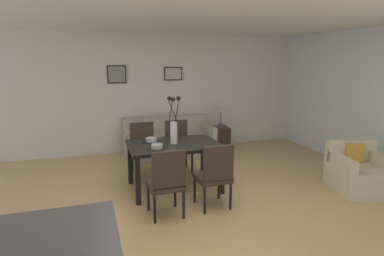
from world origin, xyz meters
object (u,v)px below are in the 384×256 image
object	(u,v)px
sofa	(169,142)
framed_picture_center	(173,74)
table_lamp	(221,111)
framed_picture_left	(117,74)
bowl_near_left	(157,146)
side_table	(220,138)
dining_table	(174,149)
centerpiece_vase	(174,126)
bowl_near_right	(151,139)
dining_chair_near_right	(143,146)
armchair	(359,173)
dining_chair_far_right	(178,143)
dining_chair_near_left	(167,180)
dining_chair_far_left	(215,173)

from	to	relation	value
sofa	framed_picture_center	xyz separation A→B (m)	(0.24, 0.48, 1.44)
table_lamp	framed_picture_left	world-z (taller)	framed_picture_left
bowl_near_left	side_table	xyz separation A→B (m)	(1.92, 2.15, -0.52)
bowl_near_left	dining_table	bearing A→B (deg)	34.49
centerpiece_vase	bowl_near_right	xyz separation A→B (m)	(-0.32, 0.22, -0.24)
sofa	table_lamp	distance (m)	1.38
dining_chair_near_right	bowl_near_left	size ratio (longest dim) A/B	5.41
side_table	armchair	bearing A→B (deg)	-68.71
sofa	dining_chair_far_right	bearing A→B (deg)	-94.01
dining_table	framed_picture_center	world-z (taller)	framed_picture_center
dining_chair_far_right	sofa	size ratio (longest dim) A/B	0.49
framed_picture_left	dining_chair_near_left	bearing A→B (deg)	-85.14
framed_picture_center	side_table	bearing A→B (deg)	-23.88
dining_chair_far_left	side_table	xyz separation A→B (m)	(1.27, 2.80, -0.25)
dining_chair_near_left	framed_picture_left	size ratio (longest dim) A/B	2.32
dining_table	framed_picture_left	world-z (taller)	framed_picture_left
framed_picture_left	framed_picture_center	size ratio (longest dim) A/B	0.96
armchair	framed_picture_center	distance (m)	4.20
centerpiece_vase	armchair	bearing A→B (deg)	-19.38
dining_table	dining_chair_far_right	xyz separation A→B (m)	(0.31, 0.88, -0.14)
dining_table	sofa	distance (m)	1.96
armchair	framed_picture_center	bearing A→B (deg)	122.43
bowl_near_left	centerpiece_vase	bearing A→B (deg)	34.58
bowl_near_left	bowl_near_right	xyz separation A→B (m)	(0.00, 0.43, 0.00)
centerpiece_vase	framed_picture_left	size ratio (longest dim) A/B	1.85
sofa	framed_picture_center	world-z (taller)	framed_picture_center
armchair	dining_chair_far_right	bearing A→B (deg)	142.84
dining_chair_near_left	dining_chair_far_left	xyz separation A→B (m)	(0.68, 0.05, 0.00)
dining_chair_near_left	centerpiece_vase	world-z (taller)	centerpiece_vase
side_table	armchair	distance (m)	3.10
dining_chair_near_left	framed_picture_center	world-z (taller)	framed_picture_center
dining_chair_near_right	side_table	xyz separation A→B (m)	(1.95, 1.07, -0.25)
dining_chair_near_left	dining_chair_far_right	size ratio (longest dim) A/B	1.00
dining_chair_far_right	centerpiece_vase	distance (m)	1.06
dining_table	framed_picture_left	distance (m)	2.67
dining_chair_near_right	framed_picture_left	size ratio (longest dim) A/B	2.32
dining_table	sofa	xyz separation A→B (m)	(0.38, 1.89, -0.37)
dining_chair_far_left	framed_picture_center	bearing A→B (deg)	85.09
bowl_near_right	centerpiece_vase	bearing A→B (deg)	-34.25
table_lamp	armchair	bearing A→B (deg)	-68.71
dining_chair_far_right	framed_picture_center	xyz separation A→B (m)	(0.31, 1.49, 1.21)
dining_chair_near_left	framed_picture_left	world-z (taller)	framed_picture_left
side_table	framed_picture_center	xyz separation A→B (m)	(-0.99, 0.44, 1.46)
dining_chair_far_left	dining_chair_near_left	bearing A→B (deg)	-175.68
dining_table	centerpiece_vase	size ratio (longest dim) A/B	1.90
table_lamp	framed_picture_center	size ratio (longest dim) A/B	1.23
centerpiece_vase	side_table	distance (m)	2.63
dining_chair_near_right	sofa	size ratio (longest dim) A/B	0.49
dining_chair_far_right	table_lamp	bearing A→B (deg)	38.93
dining_chair_near_right	dining_table	bearing A→B (deg)	-68.41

